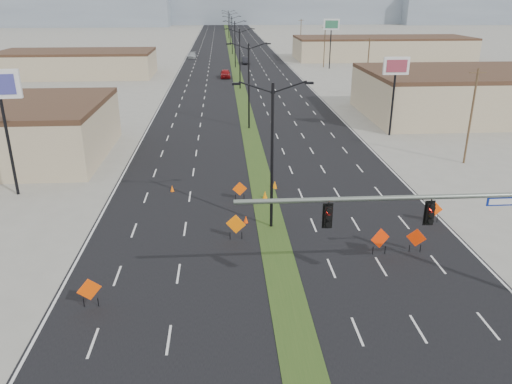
{
  "coord_description": "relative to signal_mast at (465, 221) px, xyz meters",
  "views": [
    {
      "loc": [
        -3.22,
        -19.47,
        15.05
      ],
      "look_at": [
        -1.16,
        10.58,
        3.2
      ],
      "focal_mm": 35.0,
      "sensor_mm": 36.0,
      "label": 1
    }
  ],
  "objects": [
    {
      "name": "construction_sign_3",
      "position": [
        -2.23,
        5.55,
        -3.74
      ],
      "size": [
        1.28,
        0.44,
        1.78
      ],
      "rotation": [
        0.0,
        0.0,
        0.31
      ],
      "color": "#F23005",
      "rests_on": "ground"
    },
    {
      "name": "construction_sign_5",
      "position": [
        2.94,
        9.87,
        -3.81
      ],
      "size": [
        1.24,
        0.23,
        1.67
      ],
      "rotation": [
        0.0,
        0.0,
        -0.15
      ],
      "color": "#FF4505",
      "rests_on": "ground"
    },
    {
      "name": "median_strip",
      "position": [
        -8.56,
        98.0,
        -4.79
      ],
      "size": [
        2.0,
        400.0,
        0.04
      ],
      "primitive_type": "cube",
      "color": "#264418",
      "rests_on": "ground"
    },
    {
      "name": "car_mid",
      "position": [
        -6.05,
        100.44,
        -4.06
      ],
      "size": [
        1.56,
        4.47,
        1.47
      ],
      "primitive_type": "imported",
      "rotation": [
        0.0,
        0.0,
        0.0
      ],
      "color": "black",
      "rests_on": "ground"
    },
    {
      "name": "utility_pole_1",
      "position": [
        11.44,
        58.0,
        -0.12
      ],
      "size": [
        1.6,
        0.2,
        9.0
      ],
      "color": "#4C3823",
      "rests_on": "ground"
    },
    {
      "name": "streetlight_6",
      "position": [
        -8.56,
        178.0,
        0.63
      ],
      "size": [
        5.15,
        0.24,
        10.02
      ],
      "color": "black",
      "rests_on": "ground"
    },
    {
      "name": "streetlight_5",
      "position": [
        -8.56,
        150.0,
        0.63
      ],
      "size": [
        5.15,
        0.24,
        10.02
      ],
      "color": "black",
      "rests_on": "ground"
    },
    {
      "name": "ground",
      "position": [
        -8.56,
        -2.0,
        -4.79
      ],
      "size": [
        600.0,
        600.0,
        0.0
      ],
      "primitive_type": "plane",
      "color": "gray",
      "rests_on": "ground"
    },
    {
      "name": "signal_mast",
      "position": [
        0.0,
        0.0,
        0.0
      ],
      "size": [
        16.3,
        0.6,
        8.0
      ],
      "color": "slate",
      "rests_on": "ground"
    },
    {
      "name": "mesa_west",
      "position": [
        -128.56,
        278.0,
        6.21
      ],
      "size": [
        180.0,
        50.0,
        22.0
      ],
      "primitive_type": "cube",
      "color": "gray",
      "rests_on": "ground"
    },
    {
      "name": "construction_sign_4",
      "position": [
        0.12,
        5.68,
        -3.84
      ],
      "size": [
        1.13,
        0.52,
        1.62
      ],
      "rotation": [
        0.0,
        0.0,
        -0.41
      ],
      "color": "red",
      "rests_on": "ground"
    },
    {
      "name": "utility_pole_0",
      "position": [
        11.44,
        23.0,
        -0.12
      ],
      "size": [
        1.6,
        0.2,
        9.0
      ],
      "color": "#4C3823",
      "rests_on": "ground"
    },
    {
      "name": "building_se_near",
      "position": [
        25.44,
        43.0,
        -2.04
      ],
      "size": [
        36.0,
        18.0,
        5.5
      ],
      "primitive_type": "cube",
      "color": "tan",
      "rests_on": "ground"
    },
    {
      "name": "utility_pole_2",
      "position": [
        11.44,
        93.0,
        -0.12
      ],
      "size": [
        1.6,
        0.2,
        9.0
      ],
      "color": "#4C3823",
      "rests_on": "ground"
    },
    {
      "name": "cone_1",
      "position": [
        -8.55,
        15.18,
        -4.46
      ],
      "size": [
        0.41,
        0.41,
        0.66
      ],
      "primitive_type": "cone",
      "rotation": [
        0.0,
        0.0,
        0.03
      ],
      "color": "orange",
      "rests_on": "ground"
    },
    {
      "name": "car_far",
      "position": [
        -19.21,
        112.9,
        -4.07
      ],
      "size": [
        2.16,
        5.04,
        1.45
      ],
      "primitive_type": "imported",
      "rotation": [
        0.0,
        0.0,
        -0.03
      ],
      "color": "#A5AAAE",
      "rests_on": "ground"
    },
    {
      "name": "construction_sign_1",
      "position": [
        -11.08,
        8.21,
        -3.73
      ],
      "size": [
        1.3,
        0.42,
        1.79
      ],
      "rotation": [
        0.0,
        0.0,
        -0.29
      ],
      "color": "orange",
      "rests_on": "ground"
    },
    {
      "name": "streetlight_0",
      "position": [
        -8.56,
        10.0,
        0.63
      ],
      "size": [
        5.15,
        0.24,
        10.02
      ],
      "color": "black",
      "rests_on": "ground"
    },
    {
      "name": "construction_sign_0",
      "position": [
        -18.82,
        1.0,
        -3.81
      ],
      "size": [
        1.16,
        0.56,
        1.67
      ],
      "rotation": [
        0.0,
        0.0,
        0.43
      ],
      "color": "#E84404",
      "rests_on": "ground"
    },
    {
      "name": "pole_sign_east_near",
      "position": [
        7.56,
        33.68,
        2.38
      ],
      "size": [
        2.88,
        0.41,
        8.84
      ],
      "rotation": [
        0.0,
        0.0,
        -0.0
      ],
      "color": "black",
      "rests_on": "ground"
    },
    {
      "name": "pole_sign_east_far",
      "position": [
        12.29,
        90.66,
        3.87
      ],
      "size": [
        3.44,
        0.99,
        10.53
      ],
      "rotation": [
        0.0,
        0.0,
        -0.19
      ],
      "color": "black",
      "rests_on": "ground"
    },
    {
      "name": "construction_sign_2",
      "position": [
        -10.56,
        15.07,
        -3.91
      ],
      "size": [
        1.14,
        0.13,
        1.51
      ],
      "rotation": [
        0.0,
        0.0,
        0.08
      ],
      "color": "#F75105",
      "rests_on": "ground"
    },
    {
      "name": "cone_2",
      "position": [
        -7.54,
        17.4,
        -4.45
      ],
      "size": [
        0.52,
        0.52,
        0.68
      ],
      "primitive_type": "cone",
      "rotation": [
        0.0,
        0.0,
        0.32
      ],
      "color": "orange",
      "rests_on": "ground"
    },
    {
      "name": "road_surface",
      "position": [
        -8.56,
        98.0,
        -4.79
      ],
      "size": [
        25.0,
        400.0,
        0.02
      ],
      "primitive_type": "cube",
      "color": "black",
      "rests_on": "ground"
    },
    {
      "name": "streetlight_2",
      "position": [
        -8.56,
        66.0,
        0.63
      ],
      "size": [
        5.15,
        0.24,
        10.02
      ],
      "color": "black",
      "rests_on": "ground"
    },
    {
      "name": "streetlight_1",
      "position": [
        -8.56,
        38.0,
        0.63
      ],
      "size": [
        5.15,
        0.24,
        10.02
      ],
      "color": "black",
      "rests_on": "ground"
    },
    {
      "name": "building_sw_far",
      "position": [
        -40.56,
        83.0,
        -2.54
      ],
      "size": [
        30.0,
        14.0,
        4.5
      ],
      "primitive_type": "cube",
      "color": "tan",
      "rests_on": "ground"
    },
    {
      "name": "car_left",
      "position": [
        -10.98,
        78.67,
        -3.98
      ],
      "size": [
        1.93,
        4.77,
        1.62
      ],
      "primitive_type": "imported",
      "rotation": [
        0.0,
        0.0,
        -0.0
      ],
      "color": "maroon",
      "rests_on": "ground"
    },
    {
      "name": "utility_pole_3",
      "position": [
        11.44,
        128.0,
        -0.12
      ],
      "size": [
        1.6,
        0.2,
        9.0
      ],
      "color": "#4C3823",
      "rests_on": "ground"
    },
    {
      "name": "building_se_far",
      "position": [
        29.44,
        108.0,
        -2.29
      ],
      "size": [
        44.0,
        16.0,
        5.0
      ],
      "primitive_type": "cube",
      "color": "tan",
      "rests_on": "ground"
    },
    {
      "name": "streetlight_3",
      "position": [
        -8.56,
        94.0,
        0.63
      ],
      "size": [
        5.15,
        0.24,
        10.02
      ],
      "color": "black",
      "rests_on": "ground"
    },
    {
      "name": "cone_0",
      "position": [
        -10.29,
        10.75,
        -4.52
      ],
      "size": [
        0.35,
        0.35,
        0.55
      ],
      "primitive_type": "cone",
      "rotation": [
        0.0,
        0.0,
        -0.07
      ],
      "color": "#FF4205",
      "rests_on": "ground"
    },
    {
      "name": "streetlight_4",
      "position": [
        -8.56,
        122.0,
        0.63
      ],
      "size": [
        5.15,
        0.24,
        10.02
      ],
      "color": "black",
      "rests_on": "ground"
    },
    {
      "name": "cone_3",
      "position": [
        -16.06,
        17.27,
        -4.52
      ],
      "size": [
        0.41,
        0.41,
        0.54
      ],
      "primitive_type": "cone",
      "rotation": [
        0.0,
        0.0,
        -0.32
      ],
      "color": "#FC5E05",
      "rests_on": "ground"
    }
  ]
}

